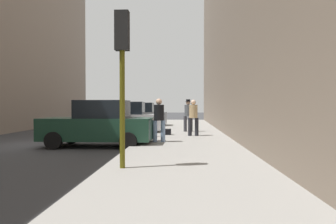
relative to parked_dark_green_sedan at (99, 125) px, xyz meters
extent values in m
plane|color=#38383A|center=(-2.65, 0.46, -0.85)|extent=(120.00, 120.00, 0.00)
cube|color=gray|center=(3.35, 0.46, -0.77)|extent=(4.00, 40.00, 0.15)
cube|color=#193828|center=(-0.05, 0.00, -0.16)|extent=(4.23, 1.92, 0.84)
cube|color=black|center=(0.15, 0.00, 0.59)|extent=(1.92, 1.60, 0.70)
cylinder|color=black|center=(-1.39, 0.95, -0.53)|extent=(0.64, 0.23, 0.64)
cylinder|color=black|center=(-1.43, -0.89, -0.53)|extent=(0.64, 0.23, 0.64)
cylinder|color=black|center=(1.34, 0.90, -0.53)|extent=(0.64, 0.23, 0.64)
cylinder|color=black|center=(1.30, -0.94, -0.53)|extent=(0.64, 0.23, 0.64)
cube|color=#B7BABF|center=(-0.05, 5.30, -0.16)|extent=(4.23, 1.91, 0.84)
cube|color=black|center=(0.15, 5.31, 0.59)|extent=(1.91, 1.59, 0.70)
cylinder|color=black|center=(-1.43, 6.20, -0.53)|extent=(0.64, 0.23, 0.64)
cylinder|color=black|center=(-1.40, 4.36, -0.53)|extent=(0.64, 0.23, 0.64)
cylinder|color=black|center=(1.30, 6.24, -0.53)|extent=(0.64, 0.23, 0.64)
cylinder|color=black|center=(1.33, 4.41, -0.53)|extent=(0.64, 0.23, 0.64)
cube|color=slate|center=(-0.05, 11.13, -0.16)|extent=(4.21, 1.86, 0.84)
cube|color=black|center=(0.15, 11.12, 0.59)|extent=(1.90, 1.57, 0.70)
cylinder|color=black|center=(-1.41, 12.05, -0.53)|extent=(0.64, 0.22, 0.64)
cylinder|color=black|center=(-1.41, 10.21, -0.53)|extent=(0.64, 0.22, 0.64)
cylinder|color=black|center=(1.32, 12.04, -0.53)|extent=(0.64, 0.22, 0.64)
cylinder|color=black|center=(1.31, 10.20, -0.53)|extent=(0.64, 0.22, 0.64)
cylinder|color=red|center=(1.80, 2.49, -0.42)|extent=(0.22, 0.22, 0.55)
sphere|color=red|center=(1.80, 2.49, -0.09)|extent=(0.20, 0.20, 0.20)
cylinder|color=red|center=(1.64, 2.49, -0.40)|extent=(0.10, 0.09, 0.09)
cylinder|color=red|center=(1.96, 2.49, -0.40)|extent=(0.10, 0.09, 0.09)
cylinder|color=#514C0F|center=(1.85, -5.03, 1.10)|extent=(0.12, 0.12, 3.60)
cube|color=black|center=(1.85, -5.03, 2.45)|extent=(0.32, 0.24, 0.90)
sphere|color=red|center=(1.85, -4.89, 2.73)|extent=(0.14, 0.14, 0.14)
sphere|color=yellow|center=(1.85, -4.89, 2.45)|extent=(0.14, 0.14, 0.14)
sphere|color=green|center=(1.85, -4.89, 2.17)|extent=(0.14, 0.14, 0.14)
cylinder|color=#728CB2|center=(2.46, 0.38, -0.27)|extent=(0.18, 0.18, 0.85)
cylinder|color=#728CB2|center=(2.14, 0.38, -0.27)|extent=(0.18, 0.18, 0.85)
cylinder|color=black|center=(2.30, 0.38, 0.46)|extent=(0.40, 0.40, 0.62)
sphere|color=tan|center=(2.30, 0.38, 0.89)|extent=(0.24, 0.24, 0.24)
cylinder|color=black|center=(3.90, 3.05, -0.27)|extent=(0.18, 0.18, 0.85)
cylinder|color=black|center=(3.58, 3.05, -0.27)|extent=(0.18, 0.18, 0.85)
cylinder|color=tan|center=(3.74, 3.05, 0.46)|extent=(0.41, 0.41, 0.62)
sphere|color=beige|center=(3.74, 3.05, 0.89)|extent=(0.24, 0.24, 0.24)
cylinder|color=#333338|center=(3.38, 5.57, -0.27)|extent=(0.21, 0.21, 0.85)
cylinder|color=#333338|center=(3.70, 5.52, -0.27)|extent=(0.21, 0.21, 0.85)
cylinder|color=#4C5156|center=(3.54, 5.54, 0.46)|extent=(0.46, 0.46, 0.62)
sphere|color=tan|center=(3.54, 5.54, 0.89)|extent=(0.24, 0.24, 0.24)
cylinder|color=black|center=(3.54, 5.54, 0.96)|extent=(0.34, 0.34, 0.02)
cylinder|color=black|center=(3.54, 5.54, 1.02)|extent=(0.23, 0.23, 0.11)
cube|color=black|center=(2.50, 3.59, -0.56)|extent=(0.32, 0.44, 0.28)
camera|label=1|loc=(3.24, -12.48, 0.74)|focal=35.00mm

